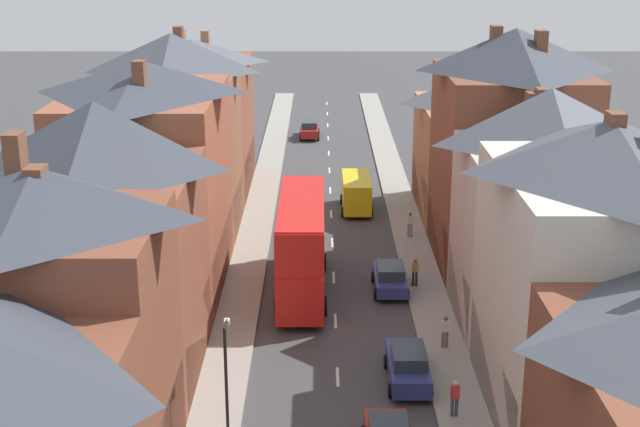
{
  "coord_description": "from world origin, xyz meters",
  "views": [
    {
      "loc": [
        -0.79,
        -17.92,
        19.22
      ],
      "look_at": [
        -0.66,
        38.69,
        1.11
      ],
      "focal_mm": 50.0,
      "sensor_mm": 36.0,
      "label": 1
    }
  ],
  "objects": [
    {
      "name": "pavement_right",
      "position": [
        5.1,
        38.0,
        0.07
      ],
      "size": [
        2.2,
        104.0,
        0.14
      ],
      "primitive_type": "cube",
      "color": "gray",
      "rests_on": "ground"
    },
    {
      "name": "pedestrian_far_right",
      "position": [
        5.06,
        36.89,
        1.03
      ],
      "size": [
        0.36,
        0.22,
        1.61
      ],
      "color": "gray",
      "rests_on": "pavement_right"
    },
    {
      "name": "terrace_row_left",
      "position": [
        -10.19,
        21.85,
        6.01
      ],
      "size": [
        8.0,
        65.44,
        13.23
      ],
      "color": "brown",
      "rests_on": "ground"
    },
    {
      "name": "car_parked_right_a",
      "position": [
        3.1,
        17.47,
        0.86
      ],
      "size": [
        1.9,
        4.38,
        1.71
      ],
      "color": "navy",
      "rests_on": "ground"
    },
    {
      "name": "centre_line_dashes",
      "position": [
        0.0,
        36.0,
        0.01
      ],
      "size": [
        0.14,
        97.8,
        0.01
      ],
      "color": "silver",
      "rests_on": "ground"
    },
    {
      "name": "street_lamp",
      "position": [
        -4.25,
        11.54,
        3.24
      ],
      "size": [
        0.2,
        1.12,
        5.5
      ],
      "color": "black",
      "rests_on": "ground"
    },
    {
      "name": "pavement_left",
      "position": [
        -5.1,
        38.0,
        0.07
      ],
      "size": [
        2.2,
        104.0,
        0.14
      ],
      "primitive_type": "cube",
      "color": "gray",
      "rests_on": "ground"
    },
    {
      "name": "double_decker_bus_lead",
      "position": [
        -1.81,
        27.81,
        2.82
      ],
      "size": [
        2.74,
        10.8,
        5.3
      ],
      "color": "red",
      "rests_on": "ground"
    },
    {
      "name": "pedestrian_far_left",
      "position": [
        4.52,
        28.41,
        1.03
      ],
      "size": [
        0.36,
        0.22,
        1.61
      ],
      "color": "#23232D",
      "rests_on": "pavement_right"
    },
    {
      "name": "pedestrian_mid_right",
      "position": [
        5.17,
        20.69,
        1.03
      ],
      "size": [
        0.36,
        0.22,
        1.61
      ],
      "color": "brown",
      "rests_on": "pavement_right"
    },
    {
      "name": "terrace_row_right",
      "position": [
        10.18,
        18.85,
        5.82
      ],
      "size": [
        8.0,
        58.9,
        14.05
      ],
      "color": "#ADB2B7",
      "rests_on": "ground"
    },
    {
      "name": "car_parked_left_a",
      "position": [
        -1.8,
        66.3,
        0.83
      ],
      "size": [
        1.9,
        4.3,
        1.65
      ],
      "color": "maroon",
      "rests_on": "ground"
    },
    {
      "name": "car_near_blue",
      "position": [
        3.1,
        28.0,
        0.8
      ],
      "size": [
        1.9,
        4.12,
        1.58
      ],
      "color": "navy",
      "rests_on": "ground"
    },
    {
      "name": "delivery_van",
      "position": [
        1.8,
        42.98,
        1.34
      ],
      "size": [
        2.2,
        5.2,
        2.41
      ],
      "color": "yellow",
      "rests_on": "ground"
    },
    {
      "name": "pedestrian_mid_left",
      "position": [
        4.72,
        14.39,
        1.03
      ],
      "size": [
        0.36,
        0.22,
        1.61
      ],
      "color": "#3D4256",
      "rests_on": "pavement_right"
    }
  ]
}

